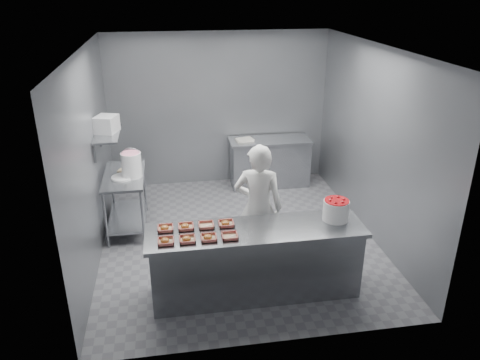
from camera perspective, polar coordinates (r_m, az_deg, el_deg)
name	(u,v)px	position (r m, az deg, el deg)	size (l,w,h in m)	color
floor	(238,238)	(7.14, -0.23, -7.05)	(4.50, 4.50, 0.00)	#4C4C51
ceiling	(238,48)	(6.22, -0.27, 15.82)	(4.50, 4.50, 0.00)	white
wall_back	(219,110)	(8.68, -2.60, 8.52)	(4.00, 0.04, 2.80)	slate
wall_left	(90,159)	(6.56, -17.78, 2.47)	(0.04, 4.50, 2.80)	slate
wall_right	(373,143)	(7.12, 15.90, 4.32)	(0.04, 4.50, 2.80)	slate
service_counter	(256,261)	(5.77, 1.90, -9.84)	(2.60, 0.70, 0.90)	slate
prep_table	(126,193)	(7.37, -13.76, -1.58)	(0.60, 1.20, 0.90)	slate
back_counter	(270,162)	(8.79, 3.62, 2.20)	(1.50, 0.60, 0.90)	slate
wall_shelf	(107,134)	(7.05, -15.88, 5.41)	(0.35, 0.90, 0.03)	slate
tray_0	(166,241)	(5.32, -9.06, -7.35)	(0.19, 0.18, 0.06)	tan
tray_1	(187,239)	(5.32, -6.46, -7.18)	(0.19, 0.18, 0.06)	tan
tray_2	(208,237)	(5.33, -3.86, -7.00)	(0.19, 0.18, 0.06)	tan
tray_3	(230,236)	(5.36, -1.26, -6.83)	(0.19, 0.18, 0.04)	tan
tray_4	(165,228)	(5.58, -9.11, -5.81)	(0.19, 0.18, 0.06)	tan
tray_5	(186,226)	(5.58, -6.63, -5.65)	(0.19, 0.18, 0.06)	tan
tray_6	(206,225)	(5.59, -4.14, -5.51)	(0.19, 0.18, 0.04)	tan
tray_7	(226,223)	(5.61, -1.72, -5.31)	(0.19, 0.18, 0.06)	tan
worker	(258,208)	(6.10, 2.25, -3.38)	(0.63, 0.42, 1.74)	silver
strawberry_tub	(336,209)	(5.80, 11.63, -3.51)	(0.32, 0.32, 0.26)	white
glaze_bucket	(131,164)	(7.08, -13.10, 1.88)	(0.31, 0.29, 0.45)	white
bucket_lid	(123,177)	(7.13, -14.11, 0.33)	(0.33, 0.33, 0.03)	white
rag	(123,170)	(7.39, -14.04, 1.14)	(0.15, 0.13, 0.02)	#CCB28C
appliance	(107,124)	(7.06, -15.96, 6.57)	(0.28, 0.32, 0.24)	gray
paper_stack	(245,140)	(8.54, 0.57, 4.93)	(0.30, 0.22, 0.04)	silver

